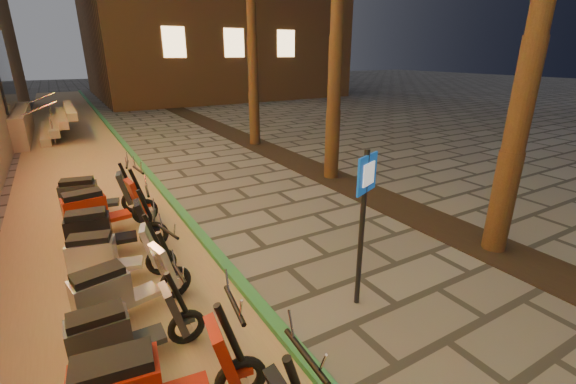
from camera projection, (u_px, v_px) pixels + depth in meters
parking_strip at (84, 183)px, 10.61m from camera, size 3.40×60.00×0.01m
green_curb at (148, 173)px, 11.40m from camera, size 0.18×60.00×0.10m
planting_strip at (379, 198)px, 9.52m from camera, size 1.20×40.00×0.02m
pedestrian_sign at (364, 209)px, 5.07m from camera, size 0.47×0.22×2.27m
scooter_6 at (122, 332)px, 4.30m from camera, size 1.48×0.52×1.05m
scooter_7 at (121, 289)px, 5.04m from camera, size 1.59×0.74×1.12m
scooter_8 at (109, 255)px, 5.91m from camera, size 1.54×0.76×1.09m
scooter_9 at (105, 230)px, 6.68m from camera, size 1.66×0.65×1.16m
scooter_10 at (100, 209)px, 7.48m from camera, size 1.76×0.68×1.23m
scooter_11 at (93, 195)px, 8.27m from camera, size 1.68×0.75×1.18m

